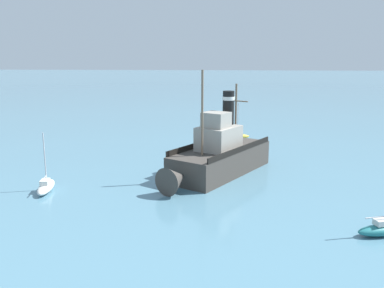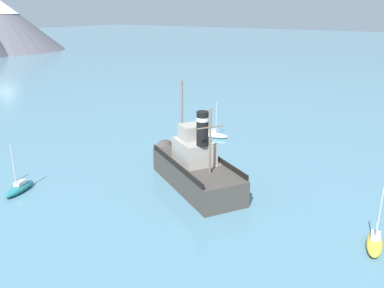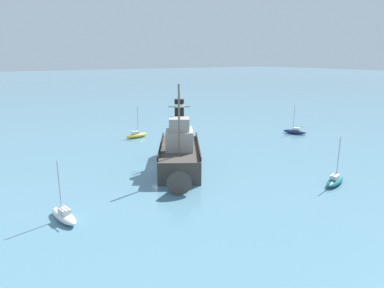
% 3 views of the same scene
% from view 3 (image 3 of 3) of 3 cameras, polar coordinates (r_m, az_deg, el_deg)
% --- Properties ---
extents(ground_plane, '(600.00, 600.00, 0.00)m').
position_cam_3_polar(ground_plane, '(40.14, -4.52, -3.89)').
color(ground_plane, teal).
extents(old_tugboat, '(10.19, 14.13, 9.90)m').
position_cam_3_polar(old_tugboat, '(38.99, -2.09, -1.60)').
color(old_tugboat, '#423D38').
rests_on(old_tugboat, ground).
extents(sailboat_white, '(1.79, 3.94, 4.90)m').
position_cam_3_polar(sailboat_white, '(29.32, -20.57, -11.06)').
color(sailboat_white, white).
rests_on(sailboat_white, ground).
extents(sailboat_navy, '(2.74, 3.87, 4.90)m').
position_cam_3_polar(sailboat_navy, '(59.68, 16.77, 2.05)').
color(sailboat_navy, navy).
rests_on(sailboat_navy, ground).
extents(sailboat_teal, '(3.95, 2.19, 4.90)m').
position_cam_3_polar(sailboat_teal, '(37.56, 22.71, -5.63)').
color(sailboat_teal, '#23757A').
rests_on(sailboat_teal, ground).
extents(sailboat_yellow, '(3.93, 1.73, 4.90)m').
position_cam_3_polar(sailboat_yellow, '(55.15, -9.21, 1.50)').
color(sailboat_yellow, gold).
rests_on(sailboat_yellow, ground).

